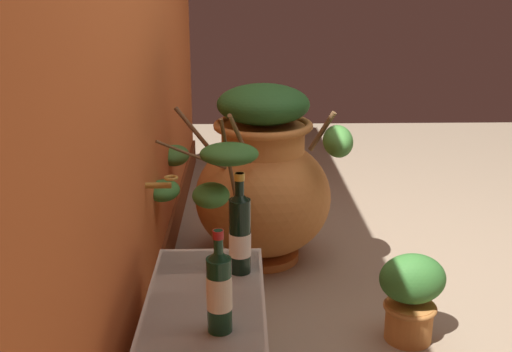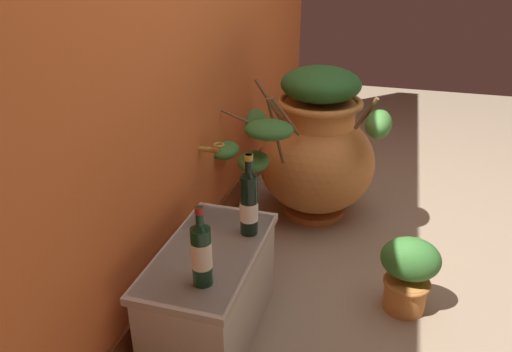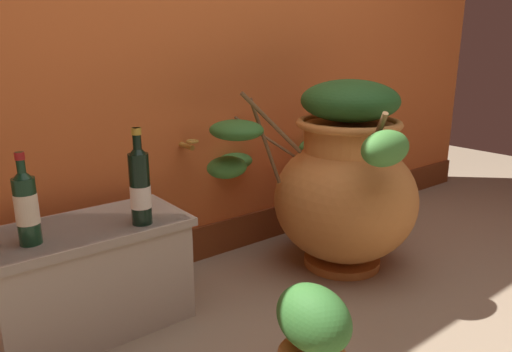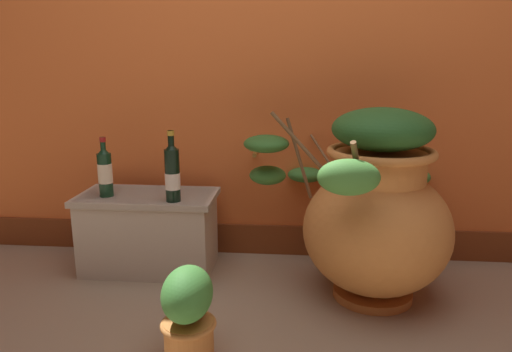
{
  "view_description": "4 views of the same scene",
  "coord_description": "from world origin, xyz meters",
  "px_view_note": "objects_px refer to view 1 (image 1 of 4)",
  "views": [
    {
      "loc": [
        -2.39,
        0.73,
        1.35
      ],
      "look_at": [
        -0.08,
        0.67,
        0.61
      ],
      "focal_mm": 43.11,
      "sensor_mm": 36.0,
      "label": 1
    },
    {
      "loc": [
        -2.17,
        0.22,
        1.5
      ],
      "look_at": [
        -0.09,
        0.83,
        0.46
      ],
      "focal_mm": 34.74,
      "sensor_mm": 36.0,
      "label": 2
    },
    {
      "loc": [
        -1.18,
        -0.78,
        1.03
      ],
      "look_at": [
        -0.04,
        0.66,
        0.53
      ],
      "focal_mm": 33.27,
      "sensor_mm": 36.0,
      "label": 3
    },
    {
      "loc": [
        0.1,
        -1.45,
        1.07
      ],
      "look_at": [
        -0.11,
        0.83,
        0.52
      ],
      "focal_mm": 33.1,
      "sensor_mm": 36.0,
      "label": 4
    }
  ],
  "objects_px": {
    "potted_shrub": "(411,295)",
    "wine_bottle_middle": "(240,231)",
    "terracotta_urn": "(262,181)",
    "wine_bottle_left": "(219,288)"
  },
  "relations": [
    {
      "from": "wine_bottle_middle",
      "to": "potted_shrub",
      "type": "relative_size",
      "value": 0.97
    },
    {
      "from": "terracotta_urn",
      "to": "wine_bottle_middle",
      "type": "height_order",
      "value": "terracotta_urn"
    },
    {
      "from": "potted_shrub",
      "to": "wine_bottle_middle",
      "type": "bearing_deg",
      "value": 108.3
    },
    {
      "from": "wine_bottle_middle",
      "to": "wine_bottle_left",
      "type": "bearing_deg",
      "value": 171.07
    },
    {
      "from": "wine_bottle_left",
      "to": "potted_shrub",
      "type": "bearing_deg",
      "value": -50.93
    },
    {
      "from": "terracotta_urn",
      "to": "potted_shrub",
      "type": "relative_size",
      "value": 2.7
    },
    {
      "from": "terracotta_urn",
      "to": "wine_bottle_middle",
      "type": "xyz_separation_m",
      "value": [
        -0.96,
        0.1,
        0.14
      ]
    },
    {
      "from": "terracotta_urn",
      "to": "wine_bottle_middle",
      "type": "distance_m",
      "value": 0.97
    },
    {
      "from": "wine_bottle_left",
      "to": "terracotta_urn",
      "type": "bearing_deg",
      "value": -6.99
    },
    {
      "from": "terracotta_urn",
      "to": "potted_shrub",
      "type": "xyz_separation_m",
      "value": [
        -0.74,
        -0.55,
        -0.22
      ]
    }
  ]
}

